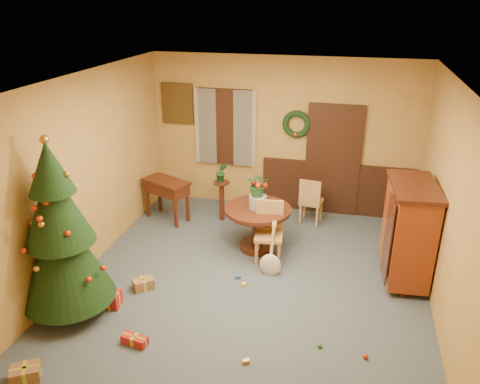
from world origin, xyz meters
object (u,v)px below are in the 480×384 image
(dining_table, at_px, (258,220))
(chair_near, at_px, (269,230))
(writing_desk, at_px, (167,190))
(sideboard, at_px, (408,230))
(christmas_tree, at_px, (60,234))

(dining_table, bearing_deg, chair_near, -49.57)
(writing_desk, distance_m, sideboard, 4.23)
(chair_near, bearing_deg, dining_table, 130.43)
(writing_desk, bearing_deg, dining_table, -20.33)
(chair_near, height_order, writing_desk, chair_near)
(dining_table, xyz_separation_m, chair_near, (0.24, -0.28, 0.00))
(christmas_tree, distance_m, writing_desk, 2.94)
(chair_near, relative_size, christmas_tree, 0.40)
(christmas_tree, bearing_deg, writing_desk, 86.00)
(dining_table, relative_size, chair_near, 1.10)
(dining_table, xyz_separation_m, christmas_tree, (-2.05, -2.20, 0.63))
(christmas_tree, relative_size, writing_desk, 2.49)
(christmas_tree, bearing_deg, dining_table, 47.03)
(chair_near, height_order, christmas_tree, christmas_tree)
(writing_desk, bearing_deg, chair_near, -24.86)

